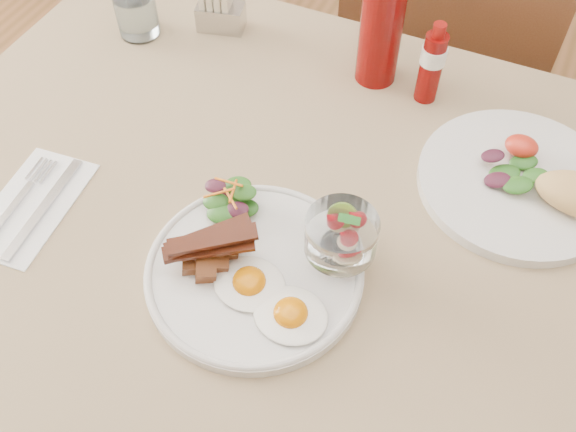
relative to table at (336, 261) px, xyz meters
name	(u,v)px	position (x,y,z in m)	size (l,w,h in m)	color
table	(336,261)	(0.00, 0.00, 0.00)	(1.33, 0.88, 0.75)	#58321B
chair_far	(443,69)	(0.00, 0.66, -0.14)	(0.42, 0.42, 0.93)	#58321B
main_plate	(254,272)	(-0.07, -0.12, 0.10)	(0.28, 0.28, 0.02)	silver
fried_eggs	(270,298)	(-0.03, -0.16, 0.11)	(0.18, 0.13, 0.03)	white
bacon_potato_pile	(209,251)	(-0.12, -0.14, 0.13)	(0.11, 0.10, 0.05)	brown
side_salad	(230,201)	(-0.14, -0.05, 0.12)	(0.09, 0.08, 0.04)	#194512
fruit_cup	(341,235)	(0.02, -0.06, 0.16)	(0.09, 0.09, 0.09)	white
second_plate	(534,184)	(0.23, 0.16, 0.11)	(0.30, 0.28, 0.07)	silver
ketchup_bottle	(381,29)	(-0.06, 0.31, 0.18)	(0.08, 0.08, 0.20)	#620605
hot_sauce_bottle	(432,64)	(0.03, 0.30, 0.16)	(0.05, 0.05, 0.14)	#620605
sugar_caddy	(219,13)	(-0.36, 0.32, 0.12)	(0.09, 0.06, 0.07)	#B8B9BD
water_glass	(135,6)	(-0.48, 0.25, 0.14)	(0.07, 0.07, 0.12)	white
napkin_cutlery	(31,206)	(-0.40, -0.15, 0.09)	(0.12, 0.20, 0.01)	white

